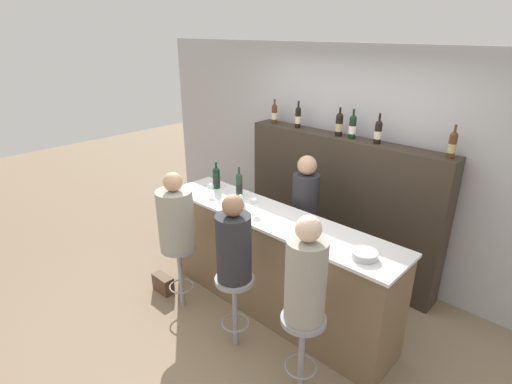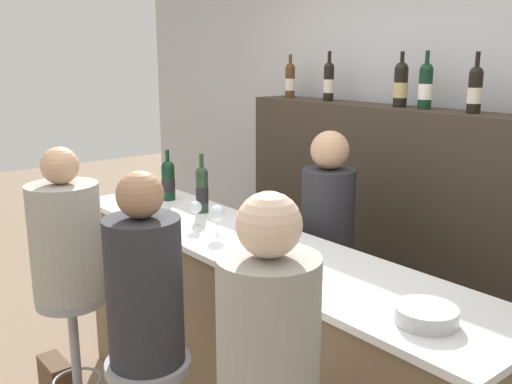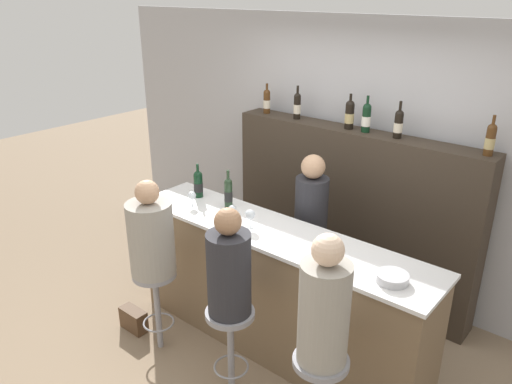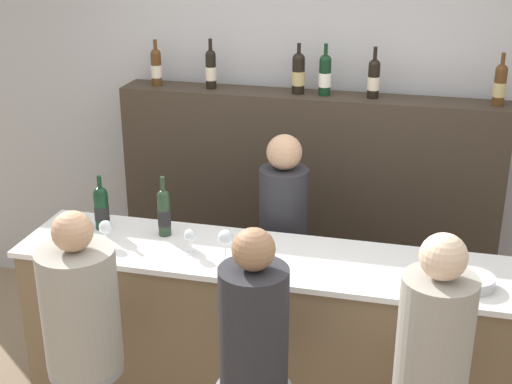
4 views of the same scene
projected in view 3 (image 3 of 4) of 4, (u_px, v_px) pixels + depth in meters
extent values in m
plane|color=#8C755B|center=(254.00, 362.00, 4.04)|extent=(16.00, 16.00, 0.00)
cube|color=#B2B2B7|center=(365.00, 160.00, 4.71)|extent=(6.40, 0.05, 2.60)
cube|color=brown|center=(275.00, 293.00, 4.03)|extent=(2.57, 0.54, 1.04)
cube|color=white|center=(276.00, 233.00, 3.83)|extent=(2.61, 0.58, 0.03)
cube|color=#382D23|center=(349.00, 214.00, 4.73)|extent=(2.44, 0.28, 1.63)
cylinder|color=black|center=(198.00, 186.00, 4.43)|extent=(0.08, 0.08, 0.20)
cylinder|color=black|center=(198.00, 187.00, 4.43)|extent=(0.08, 0.08, 0.08)
sphere|color=black|center=(198.00, 175.00, 4.39)|extent=(0.08, 0.08, 0.08)
cylinder|color=black|center=(198.00, 169.00, 4.36)|extent=(0.02, 0.02, 0.09)
cylinder|color=#233823|center=(228.00, 195.00, 4.21)|extent=(0.07, 0.07, 0.23)
cylinder|color=black|center=(228.00, 196.00, 4.21)|extent=(0.07, 0.07, 0.09)
sphere|color=#233823|center=(228.00, 182.00, 4.16)|extent=(0.07, 0.07, 0.07)
cylinder|color=#233823|center=(228.00, 176.00, 4.14)|extent=(0.02, 0.02, 0.09)
cylinder|color=#4C2D14|center=(267.00, 103.00, 4.98)|extent=(0.07, 0.07, 0.20)
cylinder|color=beige|center=(267.00, 104.00, 4.99)|extent=(0.07, 0.07, 0.08)
sphere|color=#4C2D14|center=(267.00, 93.00, 4.94)|extent=(0.07, 0.07, 0.07)
cylinder|color=#4C2D14|center=(267.00, 87.00, 4.92)|extent=(0.02, 0.02, 0.08)
cylinder|color=black|center=(297.00, 108.00, 4.76)|extent=(0.07, 0.07, 0.22)
cylinder|color=beige|center=(297.00, 109.00, 4.77)|extent=(0.07, 0.07, 0.09)
sphere|color=black|center=(298.00, 97.00, 4.72)|extent=(0.07, 0.07, 0.07)
cylinder|color=black|center=(298.00, 90.00, 4.70)|extent=(0.02, 0.02, 0.09)
cylinder|color=black|center=(349.00, 117.00, 4.42)|extent=(0.08, 0.08, 0.22)
cylinder|color=tan|center=(349.00, 118.00, 4.43)|extent=(0.08, 0.08, 0.09)
sphere|color=black|center=(350.00, 105.00, 4.38)|extent=(0.08, 0.08, 0.08)
cylinder|color=black|center=(351.00, 98.00, 4.36)|extent=(0.02, 0.02, 0.08)
cylinder|color=black|center=(366.00, 120.00, 4.33)|extent=(0.07, 0.07, 0.22)
cylinder|color=white|center=(366.00, 121.00, 4.33)|extent=(0.08, 0.08, 0.09)
sphere|color=black|center=(367.00, 108.00, 4.29)|extent=(0.07, 0.07, 0.07)
cylinder|color=black|center=(368.00, 101.00, 4.26)|extent=(0.02, 0.02, 0.09)
cylinder|color=black|center=(398.00, 126.00, 4.15)|extent=(0.07, 0.07, 0.20)
cylinder|color=beige|center=(398.00, 127.00, 4.16)|extent=(0.07, 0.07, 0.08)
sphere|color=black|center=(400.00, 114.00, 4.11)|extent=(0.07, 0.07, 0.07)
cylinder|color=black|center=(400.00, 107.00, 4.09)|extent=(0.02, 0.02, 0.10)
cylinder|color=#4C2D14|center=(490.00, 142.00, 3.72)|extent=(0.07, 0.07, 0.21)
cylinder|color=tan|center=(490.00, 143.00, 3.72)|extent=(0.07, 0.07, 0.08)
sphere|color=#4C2D14|center=(492.00, 128.00, 3.68)|extent=(0.07, 0.07, 0.07)
cylinder|color=#4C2D14|center=(494.00, 121.00, 3.66)|extent=(0.02, 0.02, 0.09)
cylinder|color=silver|center=(192.00, 206.00, 4.27)|extent=(0.07, 0.07, 0.00)
cylinder|color=silver|center=(192.00, 202.00, 4.26)|extent=(0.01, 0.01, 0.06)
sphere|color=silver|center=(192.00, 195.00, 4.24)|extent=(0.07, 0.07, 0.07)
cylinder|color=silver|center=(232.00, 221.00, 4.00)|extent=(0.06, 0.06, 0.00)
cylinder|color=silver|center=(232.00, 216.00, 3.98)|extent=(0.01, 0.01, 0.07)
sphere|color=silver|center=(232.00, 209.00, 3.96)|extent=(0.07, 0.07, 0.07)
cylinder|color=silver|center=(250.00, 227.00, 3.89)|extent=(0.06, 0.06, 0.00)
cylinder|color=silver|center=(250.00, 223.00, 3.87)|extent=(0.01, 0.01, 0.07)
sphere|color=silver|center=(250.00, 214.00, 3.85)|extent=(0.08, 0.08, 0.08)
cylinder|color=#B7B7BC|center=(392.00, 278.00, 3.16)|extent=(0.21, 0.21, 0.06)
cylinder|color=gray|center=(158.00, 312.00, 4.09)|extent=(0.05, 0.05, 0.69)
torus|color=gray|center=(159.00, 322.00, 4.13)|extent=(0.26, 0.26, 0.02)
cylinder|color=gray|center=(154.00, 274.00, 3.95)|extent=(0.35, 0.35, 0.04)
cylinder|color=gray|center=(151.00, 238.00, 3.83)|extent=(0.35, 0.35, 0.59)
sphere|color=tan|center=(147.00, 192.00, 3.68)|extent=(0.18, 0.18, 0.18)
cylinder|color=gray|center=(231.00, 355.00, 3.61)|extent=(0.05, 0.05, 0.69)
torus|color=gray|center=(231.00, 367.00, 3.64)|extent=(0.26, 0.26, 0.02)
cylinder|color=gray|center=(230.00, 313.00, 3.47)|extent=(0.35, 0.35, 0.04)
cylinder|color=#28282D|center=(229.00, 274.00, 3.35)|extent=(0.30, 0.30, 0.60)
sphere|color=#936B4C|center=(228.00, 221.00, 3.20)|extent=(0.18, 0.18, 0.18)
cylinder|color=gray|center=(321.00, 361.00, 3.02)|extent=(0.35, 0.35, 0.04)
cylinder|color=gray|center=(324.00, 314.00, 2.89)|extent=(0.30, 0.30, 0.65)
sphere|color=beige|center=(328.00, 250.00, 2.73)|extent=(0.19, 0.19, 0.19)
cylinder|color=#28282D|center=(309.00, 250.00, 4.36)|extent=(0.28, 0.28, 1.35)
sphere|color=tan|center=(313.00, 167.00, 4.07)|extent=(0.20, 0.20, 0.20)
cube|color=#513823|center=(134.00, 319.00, 4.39)|extent=(0.26, 0.12, 0.20)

